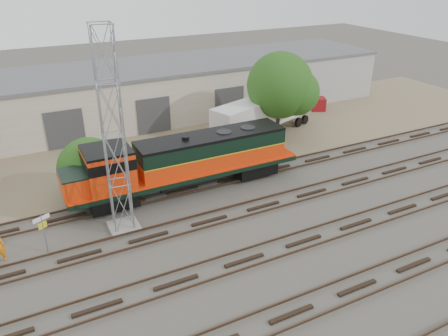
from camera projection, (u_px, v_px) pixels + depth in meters
name	position (u px, v px, depth m)	size (l,w,h in m)	color
ground	(220.00, 234.00, 26.41)	(140.00, 140.00, 0.00)	#47423A
dirt_strip	(144.00, 147.00, 38.44)	(80.00, 16.00, 0.02)	#726047
tracks	(244.00, 260.00, 23.96)	(80.00, 20.40, 0.28)	black
warehouse	(118.00, 95.00, 43.71)	(58.40, 10.40, 5.30)	beige
locomotive	(183.00, 162.00, 30.25)	(16.70, 2.93, 4.01)	black
signal_tower	(114.00, 139.00, 24.41)	(1.79, 1.79, 12.15)	gray
sign_post	(43.00, 227.00, 24.04)	(0.91, 0.45, 2.40)	gray
semi_trailer	(267.00, 111.00, 40.22)	(12.08, 6.22, 3.68)	silver
dumpster_blue	(270.00, 106.00, 46.59)	(1.60, 1.50, 1.50)	navy
dumpster_red	(318.00, 104.00, 47.46)	(1.50, 1.40, 1.40)	maroon
tree_mid	(94.00, 170.00, 30.11)	(4.60, 4.38, 4.38)	#382619
tree_east	(284.00, 87.00, 38.31)	(6.13, 5.84, 7.89)	#382619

